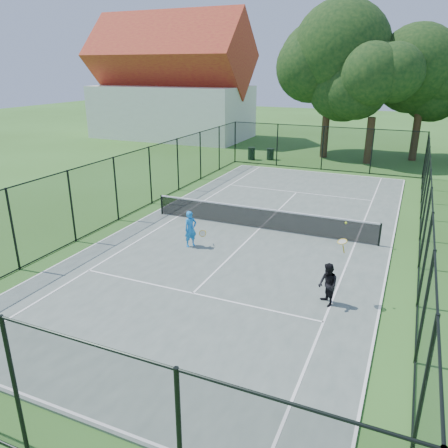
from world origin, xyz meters
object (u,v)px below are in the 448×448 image
at_px(trash_bin_right, 270,154).
at_px(player_blue, 191,229).
at_px(player_black, 328,284).
at_px(tennis_net, 260,217).
at_px(trash_bin_left, 251,153).

distance_m(trash_bin_right, player_blue, 18.08).
bearing_deg(player_black, tennis_net, 126.44).
bearing_deg(player_blue, tennis_net, 58.33).
bearing_deg(player_blue, trash_bin_right, 97.92).
bearing_deg(player_blue, player_black, -22.37).
bearing_deg(tennis_net, trash_bin_right, 106.22).
relative_size(player_blue, player_black, 0.58).
height_order(tennis_net, player_black, player_black).
relative_size(trash_bin_left, player_black, 0.38).
xyz_separation_m(trash_bin_left, trash_bin_right, (1.34, 0.57, -0.04)).
xyz_separation_m(trash_bin_right, player_blue, (2.49, -17.90, 0.34)).
bearing_deg(trash_bin_right, player_black, -67.72).
distance_m(trash_bin_left, player_blue, 17.75).
relative_size(trash_bin_left, trash_bin_right, 1.10).
relative_size(tennis_net, player_black, 4.03).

